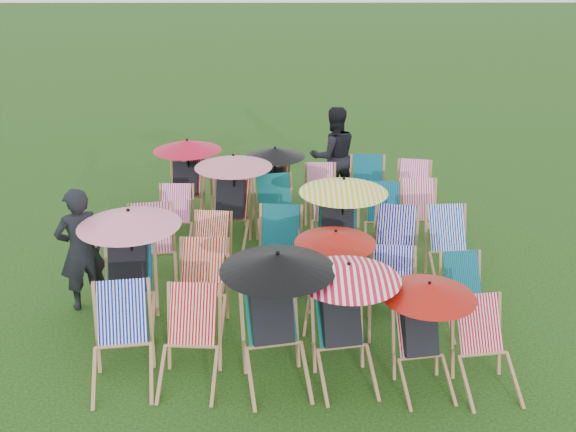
{
  "coord_description": "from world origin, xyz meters",
  "views": [
    {
      "loc": [
        -0.21,
        -7.91,
        4.31
      ],
      "look_at": [
        -0.17,
        0.24,
        0.9
      ],
      "focal_mm": 40.0,
      "sensor_mm": 36.0,
      "label": 1
    }
  ],
  "objects_px": {
    "deckchair_0": "(122,341)",
    "deckchair_5": "(487,350)",
    "person_left": "(81,249)",
    "person_rear": "(334,156)",
    "deckchair_29": "(413,193)"
  },
  "relations": [
    {
      "from": "deckchair_29",
      "to": "person_rear",
      "type": "relative_size",
      "value": 0.54
    },
    {
      "from": "deckchair_0",
      "to": "person_rear",
      "type": "distance_m",
      "value": 5.84
    },
    {
      "from": "person_rear",
      "to": "deckchair_0",
      "type": "bearing_deg",
      "value": 50.28
    },
    {
      "from": "deckchair_0",
      "to": "person_left",
      "type": "bearing_deg",
      "value": 110.04
    },
    {
      "from": "deckchair_0",
      "to": "deckchair_5",
      "type": "height_order",
      "value": "deckchair_0"
    },
    {
      "from": "person_rear",
      "to": "deckchair_5",
      "type": "bearing_deg",
      "value": 89.65
    },
    {
      "from": "deckchair_5",
      "to": "person_left",
      "type": "xyz_separation_m",
      "value": [
        -4.67,
        1.7,
        0.36
      ]
    },
    {
      "from": "person_left",
      "to": "person_rear",
      "type": "xyz_separation_m",
      "value": [
        3.44,
        3.63,
        0.08
      ]
    },
    {
      "from": "deckchair_0",
      "to": "person_rear",
      "type": "relative_size",
      "value": 0.56
    },
    {
      "from": "deckchair_29",
      "to": "person_left",
      "type": "bearing_deg",
      "value": -138.67
    },
    {
      "from": "deckchair_0",
      "to": "deckchair_5",
      "type": "relative_size",
      "value": 1.11
    },
    {
      "from": "person_left",
      "to": "person_rear",
      "type": "height_order",
      "value": "person_rear"
    },
    {
      "from": "deckchair_5",
      "to": "deckchair_29",
      "type": "bearing_deg",
      "value": 81.31
    },
    {
      "from": "deckchair_0",
      "to": "person_rear",
      "type": "bearing_deg",
      "value": 55.27
    },
    {
      "from": "deckchair_29",
      "to": "deckchair_5",
      "type": "bearing_deg",
      "value": -81.13
    }
  ]
}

